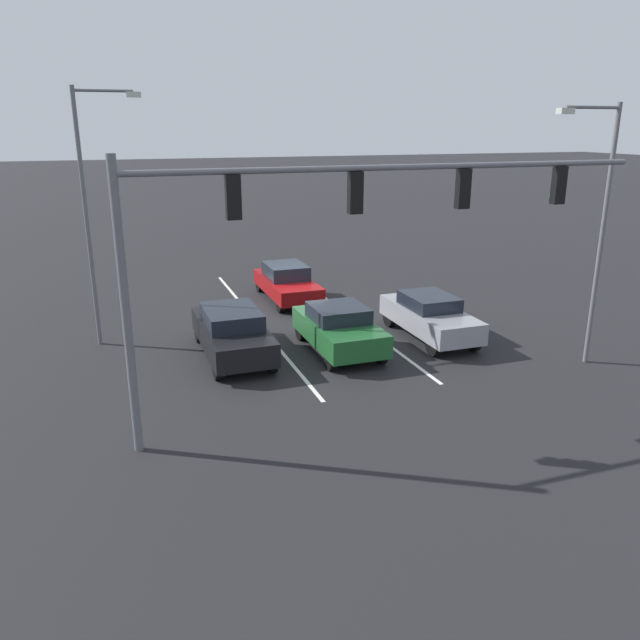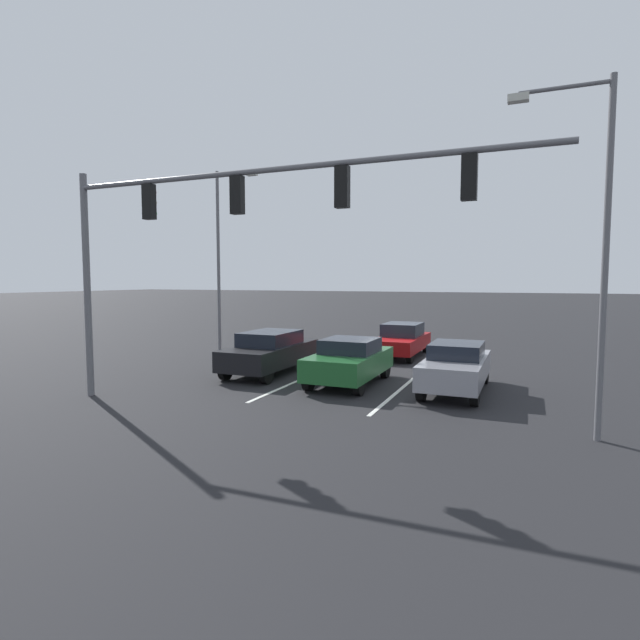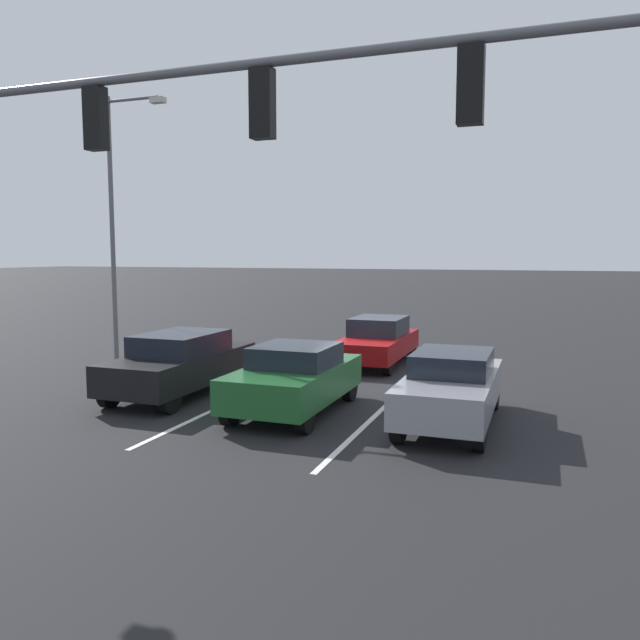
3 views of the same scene
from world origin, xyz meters
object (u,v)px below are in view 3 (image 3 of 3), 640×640
(car_darkgreen_midlane_front, at_px, (295,378))
(car_maroon_midlane_second, at_px, (378,341))
(car_gray_leftlane_front, at_px, (451,386))
(traffic_signal_gantry, at_px, (65,157))
(street_lamp_right_shoulder, at_px, (118,214))
(car_black_rightlane_front, at_px, (181,362))

(car_darkgreen_midlane_front, distance_m, car_maroon_midlane_second, 6.59)
(car_gray_leftlane_front, xyz_separation_m, car_maroon_midlane_second, (3.25, -6.39, -0.04))
(car_maroon_midlane_second, relative_size, traffic_signal_gantry, 0.35)
(street_lamp_right_shoulder, bearing_deg, car_gray_leftlane_front, 163.75)
(traffic_signal_gantry, bearing_deg, street_lamp_right_shoulder, -56.92)
(car_darkgreen_midlane_front, relative_size, traffic_signal_gantry, 0.32)
(car_black_rightlane_front, bearing_deg, car_maroon_midlane_second, -120.87)
(car_black_rightlane_front, relative_size, traffic_signal_gantry, 0.36)
(car_darkgreen_midlane_front, height_order, street_lamp_right_shoulder, street_lamp_right_shoulder)
(car_gray_leftlane_front, relative_size, car_darkgreen_midlane_front, 1.09)
(car_maroon_midlane_second, xyz_separation_m, street_lamp_right_shoulder, (7.33, 3.30, 3.99))
(street_lamp_right_shoulder, bearing_deg, car_maroon_midlane_second, -155.76)
(traffic_signal_gantry, xyz_separation_m, street_lamp_right_shoulder, (5.12, -7.86, -0.32))
(car_gray_leftlane_front, relative_size, street_lamp_right_shoulder, 0.55)
(street_lamp_right_shoulder, bearing_deg, car_black_rightlane_front, 145.30)
(traffic_signal_gantry, bearing_deg, car_maroon_midlane_second, -101.19)
(car_gray_leftlane_front, distance_m, car_black_rightlane_front, 6.81)
(car_black_rightlane_front, relative_size, street_lamp_right_shoulder, 0.57)
(car_maroon_midlane_second, height_order, traffic_signal_gantry, traffic_signal_gantry)
(car_darkgreen_midlane_front, bearing_deg, street_lamp_right_shoulder, -24.68)
(car_maroon_midlane_second, bearing_deg, car_darkgreen_midlane_front, 88.43)
(car_darkgreen_midlane_front, xyz_separation_m, street_lamp_right_shoulder, (7.15, -3.29, 3.96))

